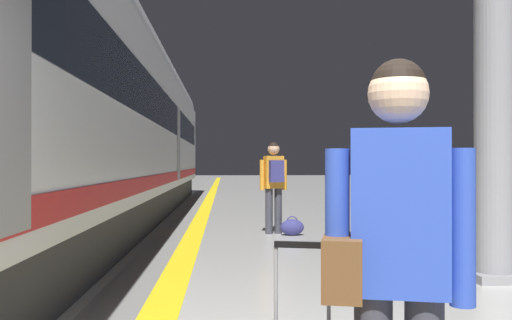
{
  "coord_description": "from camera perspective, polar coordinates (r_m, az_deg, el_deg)",
  "views": [
    {
      "loc": [
        -0.39,
        -2.17,
        1.34
      ],
      "look_at": [
        0.02,
        5.16,
        1.38
      ],
      "focal_mm": 39.16,
      "sensor_mm": 36.0,
      "label": 1
    }
  ],
  "objects": [
    {
      "name": "platform_pillar",
      "position": [
        6.94,
        23.15,
        2.87
      ],
      "size": [
        0.56,
        0.56,
        3.6
      ],
      "color": "gray",
      "rests_on": "ground"
    },
    {
      "name": "safety_line_strip",
      "position": [
        12.26,
        -5.94,
        -6.59
      ],
      "size": [
        0.36,
        80.0,
        0.01
      ],
      "primitive_type": "cube",
      "color": "yellow",
      "rests_on": "ground"
    },
    {
      "name": "passenger_near",
      "position": [
        10.6,
        1.84,
        -1.99
      ],
      "size": [
        0.53,
        0.4,
        1.74
      ],
      "color": "#383842",
      "rests_on": "ground"
    },
    {
      "name": "tactile_edge_band",
      "position": [
        12.28,
        -7.67,
        -6.58
      ],
      "size": [
        0.7,
        80.0,
        0.01
      ],
      "primitive_type": "cube",
      "color": "slate",
      "rests_on": "ground"
    },
    {
      "name": "high_speed_train",
      "position": [
        9.35,
        -20.56,
        6.84
      ],
      "size": [
        2.94,
        35.86,
        4.97
      ],
      "color": "#38383D",
      "rests_on": "ground"
    },
    {
      "name": "duffel_bag_near",
      "position": [
        10.44,
        3.71,
        -6.87
      ],
      "size": [
        0.44,
        0.26,
        0.36
      ],
      "color": "navy",
      "rests_on": "ground"
    },
    {
      "name": "traveller_foreground",
      "position": [
        2.15,
        13.93,
        -9.44
      ],
      "size": [
        0.57,
        0.31,
        1.73
      ],
      "color": "#383842",
      "rests_on": "ground"
    }
  ]
}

